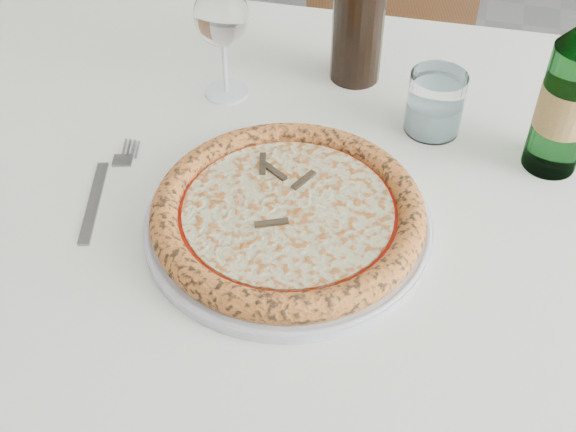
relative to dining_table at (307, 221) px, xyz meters
name	(u,v)px	position (x,y,z in m)	size (l,w,h in m)	color
dining_table	(307,221)	(0.00, 0.00, 0.00)	(1.57, 0.97, 0.76)	brown
chair_far	(396,22)	(0.00, 0.84, -0.14)	(0.51, 0.51, 0.93)	brown
plate	(288,223)	(0.00, -0.10, 0.09)	(0.35, 0.35, 0.02)	silver
pizza	(288,212)	(0.00, -0.10, 0.11)	(0.33, 0.33, 0.03)	tan
fork	(103,189)	(-0.25, -0.10, 0.08)	(0.06, 0.21, 0.00)	gray
wine_glass	(222,18)	(-0.17, 0.15, 0.21)	(0.08, 0.08, 0.17)	white
tumbler	(435,106)	(0.14, 0.15, 0.12)	(0.08, 0.08, 0.09)	white
beer_bottle	(570,95)	(0.30, 0.11, 0.19)	(0.07, 0.07, 0.28)	#498A52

